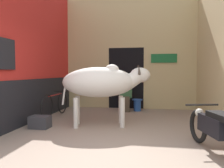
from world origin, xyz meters
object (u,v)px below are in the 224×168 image
motorcycle_near (216,129)px  bicycle (55,104)px  plastic_stool (137,105)px  crate (40,122)px  shopkeeper_seated (126,94)px  cow (103,82)px

motorcycle_near → bicycle: (-3.68, 2.36, -0.05)m
bicycle → plastic_stool: size_ratio=4.53×
plastic_stool → motorcycle_near: bearing=-69.4°
motorcycle_near → crate: motorcycle_near is taller
bicycle → shopkeeper_seated: 2.27m
cow → shopkeeper_seated: (0.34, 2.02, -0.46)m
bicycle → cow: bearing=-27.5°
bicycle → motorcycle_near: bearing=-32.7°
plastic_stool → crate: (-2.10, -2.62, -0.07)m
motorcycle_near → bicycle: motorcycle_near is taller
cow → motorcycle_near: size_ratio=1.21×
cow → shopkeeper_seated: cow is taller
motorcycle_near → bicycle: bearing=147.3°
motorcycle_near → crate: size_ratio=4.06×
cow → bicycle: (-1.57, 0.82, -0.68)m
cow → motorcycle_near: (2.11, -1.54, -0.63)m
crate → shopkeeper_seated: bearing=55.4°
cow → bicycle: cow is taller
cow → crate: bearing=-161.3°
bicycle → plastic_stool: bearing=30.3°
cow → bicycle: 1.90m
shopkeeper_seated → bicycle: bearing=-147.7°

